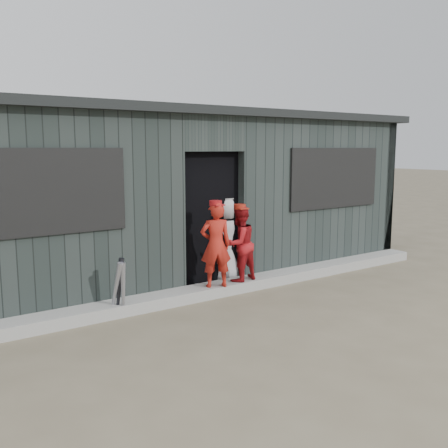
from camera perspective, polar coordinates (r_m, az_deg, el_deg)
ground at (r=5.85m, az=10.32°, el=-11.96°), size 80.00×80.00×0.00m
curb at (r=7.15m, az=-0.09°, el=-7.32°), size 8.00×0.36×0.15m
bat_left at (r=6.22m, az=-12.28°, el=-7.30°), size 0.11×0.32×0.71m
bat_mid at (r=6.19m, az=-11.46°, el=-7.39°), size 0.10×0.16×0.70m
bat_right at (r=6.22m, az=-11.88°, el=-7.11°), size 0.10×0.22×0.75m
player_red_left at (r=6.82m, az=-0.95°, el=-2.41°), size 0.50×0.41×1.17m
player_red_right at (r=7.15m, az=1.79°, el=-2.25°), size 0.58×0.49×1.09m
player_grey_back at (r=7.57m, az=0.10°, el=-1.84°), size 0.69×0.49×1.33m
dugout at (r=8.35m, az=-6.69°, el=3.40°), size 8.30×3.30×2.62m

